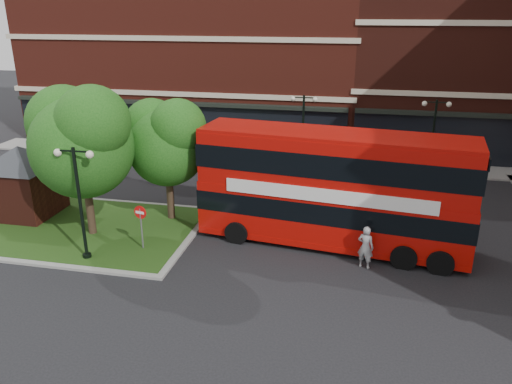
% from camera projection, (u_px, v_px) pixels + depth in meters
% --- Properties ---
extents(ground, '(120.00, 120.00, 0.00)m').
position_uv_depth(ground, '(209.00, 275.00, 20.20)').
color(ground, black).
rests_on(ground, ground).
extents(pavement_far, '(44.00, 3.00, 0.12)m').
position_uv_depth(pavement_far, '(277.00, 160.00, 35.31)').
color(pavement_far, slate).
rests_on(pavement_far, ground).
extents(terrace_far_left, '(26.00, 12.00, 14.00)m').
position_uv_depth(terrace_far_left, '(198.00, 48.00, 41.32)').
color(terrace_far_left, maroon).
rests_on(terrace_far_left, ground).
extents(terrace_far_right, '(18.00, 12.00, 16.00)m').
position_uv_depth(terrace_far_right, '(483.00, 39.00, 36.73)').
color(terrace_far_right, '#471911').
rests_on(terrace_far_right, ground).
extents(traffic_island, '(12.60, 7.60, 0.15)m').
position_uv_depth(traffic_island, '(70.00, 227.00, 24.47)').
color(traffic_island, gray).
rests_on(traffic_island, ground).
extents(kiosk, '(6.51, 6.51, 3.60)m').
position_uv_depth(kiosk, '(22.00, 174.00, 25.18)').
color(kiosk, '#471911').
rests_on(kiosk, traffic_island).
extents(tree_island_west, '(5.40, 4.71, 7.21)m').
position_uv_depth(tree_island_west, '(80.00, 137.00, 22.16)').
color(tree_island_west, '#2D2116').
rests_on(tree_island_west, ground).
extents(tree_island_east, '(4.46, 3.90, 6.29)m').
position_uv_depth(tree_island_east, '(166.00, 139.00, 24.05)').
color(tree_island_east, '#2D2116').
rests_on(tree_island_east, ground).
extents(lamp_island, '(1.72, 0.36, 5.00)m').
position_uv_depth(lamp_island, '(80.00, 199.00, 20.46)').
color(lamp_island, black).
rests_on(lamp_island, ground).
extents(lamp_far_left, '(1.72, 0.36, 5.00)m').
position_uv_depth(lamp_far_left, '(303.00, 129.00, 32.13)').
color(lamp_far_left, black).
rests_on(lamp_far_left, ground).
extents(lamp_far_right, '(1.72, 0.36, 5.00)m').
position_uv_depth(lamp_far_right, '(433.00, 135.00, 30.59)').
color(lamp_far_right, black).
rests_on(lamp_far_right, ground).
extents(bus, '(12.19, 4.17, 4.56)m').
position_uv_depth(bus, '(333.00, 182.00, 21.94)').
color(bus, '#AB0B06').
rests_on(bus, ground).
extents(woman, '(0.79, 0.66, 1.87)m').
position_uv_depth(woman, '(366.00, 247.00, 20.52)').
color(woman, '#969698').
rests_on(woman, ground).
extents(car_silver, '(4.76, 2.39, 1.56)m').
position_uv_depth(car_silver, '(269.00, 152.00, 34.47)').
color(car_silver, silver).
rests_on(car_silver, ground).
extents(car_white, '(3.92, 1.59, 1.27)m').
position_uv_depth(car_white, '(339.00, 164.00, 32.42)').
color(car_white, white).
rests_on(car_white, ground).
extents(no_entry_sign, '(0.59, 0.16, 2.16)m').
position_uv_depth(no_entry_sign, '(141.00, 219.00, 21.71)').
color(no_entry_sign, slate).
rests_on(no_entry_sign, ground).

